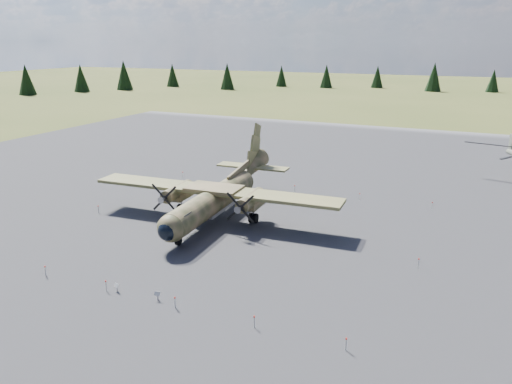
% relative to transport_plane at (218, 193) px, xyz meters
% --- Properties ---
extents(ground, '(500.00, 500.00, 0.00)m').
position_rel_transport_plane_xyz_m(ground, '(4.26, -4.42, -2.52)').
color(ground, brown).
rests_on(ground, ground).
extents(apron, '(120.00, 120.00, 0.04)m').
position_rel_transport_plane_xyz_m(apron, '(4.26, 5.58, -2.52)').
color(apron, slate).
rests_on(apron, ground).
extents(transport_plane, '(26.63, 24.17, 8.77)m').
position_rel_transport_plane_xyz_m(transport_plane, '(0.00, 0.00, 0.00)').
color(transport_plane, '#3A4123').
rests_on(transport_plane, ground).
extents(info_placard_left, '(0.44, 0.29, 0.64)m').
position_rel_transport_plane_xyz_m(info_placard_left, '(1.02, -17.66, -2.10)').
color(info_placard_left, gray).
rests_on(info_placard_left, ground).
extents(info_placard_right, '(0.44, 0.22, 0.67)m').
position_rel_transport_plane_xyz_m(info_placard_right, '(4.52, -17.52, -2.08)').
color(info_placard_right, gray).
rests_on(info_placard_right, ground).
extents(barrier_fence, '(33.12, 29.62, 0.85)m').
position_rel_transport_plane_xyz_m(barrier_fence, '(3.80, -4.50, -2.01)').
color(barrier_fence, silver).
rests_on(barrier_fence, ground).
extents(treeline, '(334.18, 324.36, 11.00)m').
position_rel_transport_plane_xyz_m(treeline, '(10.08, -3.96, 2.26)').
color(treeline, black).
rests_on(treeline, ground).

